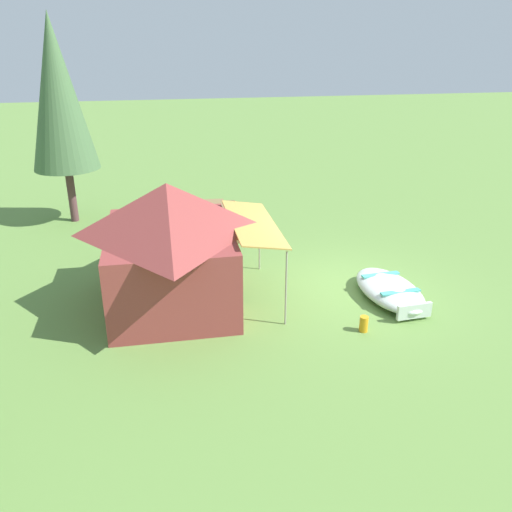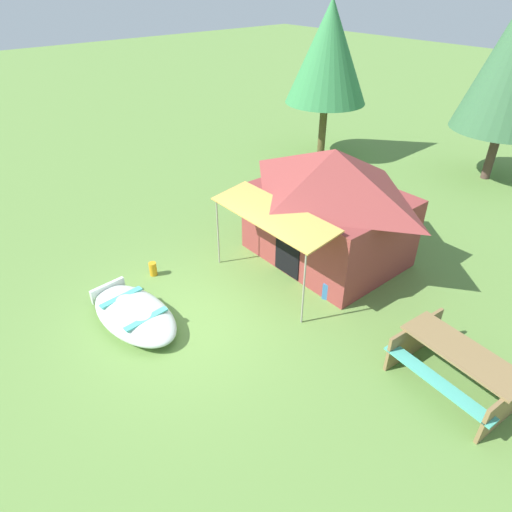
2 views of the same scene
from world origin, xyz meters
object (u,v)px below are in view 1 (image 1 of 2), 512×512
object	(u,v)px
beached_rowboat	(390,290)
cooler_box	(216,267)
picnic_table	(213,218)
fuel_can	(364,324)
pine_tree_back_right	(58,94)
canvas_cabin_tent	(170,243)

from	to	relation	value
beached_rowboat	cooler_box	bearing A→B (deg)	60.94
picnic_table	cooler_box	world-z (taller)	picnic_table
fuel_can	pine_tree_back_right	size ratio (longest dim) A/B	0.05
beached_rowboat	fuel_can	bearing A→B (deg)	138.36
pine_tree_back_right	picnic_table	bearing A→B (deg)	-115.76
beached_rowboat	canvas_cabin_tent	xyz separation A→B (m)	(0.75, 4.78, 1.19)
picnic_table	pine_tree_back_right	xyz separation A→B (m)	(2.03, 4.21, 3.41)
canvas_cabin_tent	pine_tree_back_right	distance (m)	7.29
canvas_cabin_tent	cooler_box	distance (m)	2.08
beached_rowboat	picnic_table	xyz separation A→B (m)	(4.95, 3.41, 0.27)
picnic_table	cooler_box	bearing A→B (deg)	174.60
canvas_cabin_tent	picnic_table	bearing A→B (deg)	-18.05
cooler_box	pine_tree_back_right	distance (m)	7.32
canvas_cabin_tent	fuel_can	size ratio (longest dim) A/B	11.35
fuel_can	picnic_table	bearing A→B (deg)	20.50
pine_tree_back_right	fuel_can	bearing A→B (deg)	-141.55
picnic_table	canvas_cabin_tent	bearing A→B (deg)	161.95
fuel_can	beached_rowboat	bearing A→B (deg)	-41.64
canvas_cabin_tent	cooler_box	bearing A→B (deg)	-40.17
canvas_cabin_tent	pine_tree_back_right	xyz separation A→B (m)	(6.23, 2.84, 2.50)
cooler_box	fuel_can	bearing A→B (deg)	-141.76
fuel_can	canvas_cabin_tent	bearing A→B (deg)	61.61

